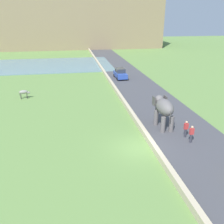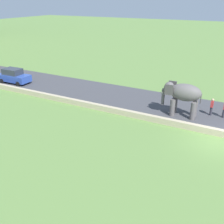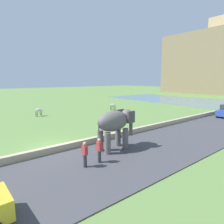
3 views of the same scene
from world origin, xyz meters
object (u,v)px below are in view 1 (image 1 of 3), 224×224
elephant (164,108)px  person_beside_elephant (186,129)px  person_trailing (191,134)px  cow_grey (24,92)px  car_blue (120,74)px

elephant → person_beside_elephant: 2.94m
person_trailing → cow_grey: 22.17m
person_trailing → person_beside_elephant: bearing=90.3°
car_blue → cow_grey: (-14.84, -8.61, -0.06)m
person_beside_elephant → person_trailing: (0.01, -1.05, 0.00)m
elephant → person_beside_elephant: size_ratio=2.14×
elephant → car_blue: 20.43m
person_beside_elephant → car_blue: bearing=93.2°
person_trailing → car_blue: 23.86m
person_trailing → elephant: bearing=110.6°
elephant → person_trailing: size_ratio=2.14×
person_beside_elephant → car_blue: 22.81m
elephant → car_blue: (0.01, 20.40, -1.14)m
person_beside_elephant → cow_grey: 21.46m
person_beside_elephant → cow_grey: bearing=138.7°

